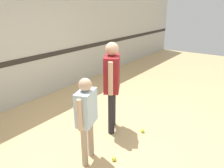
{
  "coord_description": "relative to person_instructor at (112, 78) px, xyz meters",
  "views": [
    {
      "loc": [
        -2.97,
        -1.99,
        2.2
      ],
      "look_at": [
        -0.03,
        0.11,
        0.9
      ],
      "focal_mm": 35.0,
      "sensor_mm": 36.0,
      "label": 1
    }
  ],
  "objects": [
    {
      "name": "tennis_ball_near_instructor",
      "position": [
        0.22,
        -0.54,
        -0.98
      ],
      "size": [
        0.07,
        0.07,
        0.07
      ],
      "primitive_type": "sphere",
      "color": "#CCE038",
      "rests_on": "ground_plane"
    },
    {
      "name": "wall_back",
      "position": [
        0.03,
        2.38,
        0.59
      ],
      "size": [
        16.0,
        0.07,
        3.2
      ],
      "color": "beige",
      "rests_on": "ground_plane"
    },
    {
      "name": "racket_spare_on_floor",
      "position": [
        0.63,
        1.19,
        -1.0
      ],
      "size": [
        0.35,
        0.54,
        0.03
      ],
      "rotation": [
        0.0,
        0.0,
        4.45
      ],
      "color": "#28282D",
      "rests_on": "ground_plane"
    },
    {
      "name": "person_student_left",
      "position": [
        -0.93,
        -0.22,
        -0.21
      ],
      "size": [
        0.47,
        0.31,
        1.3
      ],
      "rotation": [
        0.0,
        0.0,
        0.33
      ],
      "color": "tan",
      "rests_on": "ground_plane"
    },
    {
      "name": "tennis_ball_stray_left",
      "position": [
        -0.72,
        -0.55,
        -0.98
      ],
      "size": [
        0.07,
        0.07,
        0.07
      ],
      "primitive_type": "sphere",
      "color": "#CCE038",
      "rests_on": "ground_plane"
    },
    {
      "name": "person_instructor",
      "position": [
        0.0,
        0.0,
        0.0
      ],
      "size": [
        0.55,
        0.45,
        1.63
      ],
      "rotation": [
        0.0,
        0.0,
        0.53
      ],
      "color": "#232328",
      "rests_on": "ground_plane"
    },
    {
      "name": "ground_plane",
      "position": [
        0.03,
        -0.11,
        -1.01
      ],
      "size": [
        16.0,
        16.0,
        0.0
      ],
      "primitive_type": "plane",
      "color": "tan"
    },
    {
      "name": "tennis_ball_by_spare_racket",
      "position": [
        0.7,
        1.15,
        -0.98
      ],
      "size": [
        0.07,
        0.07,
        0.07
      ],
      "primitive_type": "sphere",
      "color": "#CCE038",
      "rests_on": "ground_plane"
    }
  ]
}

